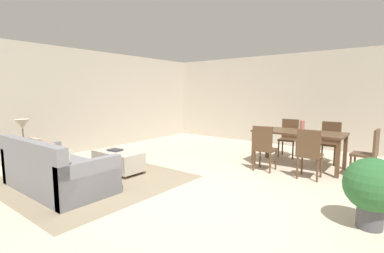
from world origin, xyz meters
The scene contains 17 objects.
ground_plane centered at (0.00, 0.00, 0.00)m, with size 10.80×10.80×0.00m, color beige.
wall_back centered at (0.00, 5.00, 1.35)m, with size 9.00×0.12×2.70m, color #BCB2A0.
wall_left centered at (-4.50, 0.50, 1.35)m, with size 0.12×11.00×2.70m, color #BCB2A0.
area_rug centered at (-2.10, -0.51, 0.00)m, with size 3.00×2.80×0.01m, color gray.
couch centered at (-2.11, -1.16, 0.29)m, with size 2.01×0.99×0.86m.
ottoman_table centered at (-2.10, 0.08, 0.24)m, with size 1.06×0.52×0.42m.
side_table centered at (-3.41, -1.12, 0.43)m, with size 0.40×0.40×0.55m.
table_lamp centered at (-3.41, -1.12, 0.96)m, with size 0.26×0.26×0.53m.
dining_table centered at (0.57, 2.72, 0.67)m, with size 1.80×0.88×0.76m.
dining_chair_near_left centered at (0.14, 1.92, 0.52)m, with size 0.42×0.42×0.92m.
dining_chair_near_right centered at (1.01, 1.93, 0.52)m, with size 0.42×0.42×0.92m.
dining_chair_far_left centered at (0.09, 3.55, 0.52)m, with size 0.43×0.43×0.92m.
dining_chair_far_right centered at (1.03, 3.51, 0.52)m, with size 0.41×0.41×0.92m.
dining_chair_head_east centered at (1.86, 2.68, 0.52)m, with size 0.43×0.43×0.92m.
vase_centerpiece centered at (0.65, 2.68, 0.88)m, with size 0.09×0.09×0.24m, color #B26659.
book_on_ottoman centered at (-2.20, 0.08, 0.43)m, with size 0.26×0.20×0.03m, color #333338.
potted_plant centered at (2.10, 0.46, 0.49)m, with size 0.62×0.62×0.83m.
Camera 1 is at (2.34, -3.22, 1.57)m, focal length 25.75 mm.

